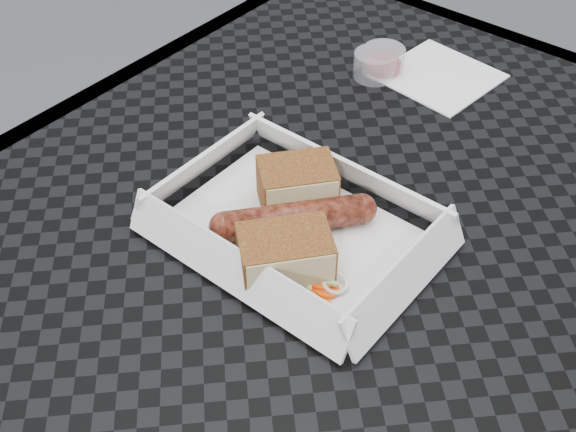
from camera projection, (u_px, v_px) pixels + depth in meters
name	position (u px, v px, depth m)	size (l,w,h in m)	color
patio_table	(385.00, 274.00, 0.73)	(0.80, 0.80, 0.74)	black
food_tray	(295.00, 232.00, 0.66)	(0.22, 0.15, 0.00)	white
bratwurst	(294.00, 218.00, 0.65)	(0.11, 0.13, 0.03)	maroon
bread_near	(297.00, 185.00, 0.68)	(0.07, 0.05, 0.04)	brown
bread_far	(285.00, 254.00, 0.61)	(0.08, 0.05, 0.04)	brown
veg_garnish	(323.00, 286.00, 0.61)	(0.03, 0.03, 0.00)	#FF4E0B
napkin	(439.00, 76.00, 0.86)	(0.12, 0.12, 0.00)	white
condiment_cup_sauce	(383.00, 60.00, 0.86)	(0.05, 0.05, 0.03)	#950A0D
condiment_cup_empty	(375.00, 65.00, 0.85)	(0.05, 0.05, 0.03)	silver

